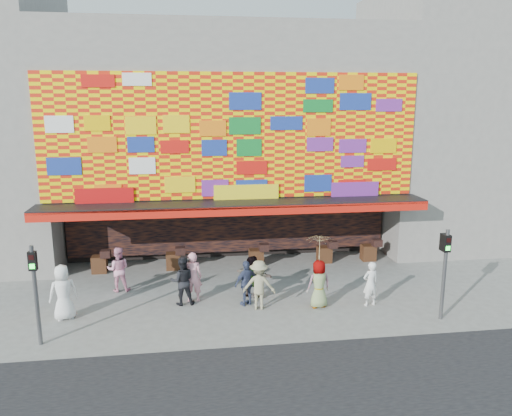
% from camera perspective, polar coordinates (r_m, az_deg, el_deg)
% --- Properties ---
extents(ground, '(90.00, 90.00, 0.00)m').
position_cam_1_polar(ground, '(17.18, -1.17, -11.66)').
color(ground, slate).
rests_on(ground, ground).
extents(shop_building, '(15.20, 9.40, 10.00)m').
position_cam_1_polar(shop_building, '(23.89, -3.58, 8.14)').
color(shop_building, gray).
rests_on(shop_building, ground).
extents(neighbor_right, '(11.00, 8.00, 12.00)m').
position_cam_1_polar(neighbor_right, '(27.87, 24.53, 9.25)').
color(neighbor_right, gray).
rests_on(neighbor_right, ground).
extents(signal_left, '(0.22, 0.20, 3.00)m').
position_cam_1_polar(signal_left, '(15.61, -23.95, -7.95)').
color(signal_left, '#59595B').
rests_on(signal_left, ground).
extents(signal_right, '(0.22, 0.20, 3.00)m').
position_cam_1_polar(signal_right, '(17.01, 20.80, -6.04)').
color(signal_right, '#59595B').
rests_on(signal_right, ground).
extents(ped_a, '(1.04, 0.86, 1.82)m').
position_cam_1_polar(ped_a, '(17.40, -21.17, -8.97)').
color(ped_a, white).
rests_on(ped_a, ground).
extents(ped_b, '(0.69, 0.48, 1.79)m').
position_cam_1_polar(ped_b, '(17.77, -7.24, -7.80)').
color(ped_b, pink).
rests_on(ped_b, ground).
extents(ped_c, '(0.86, 0.68, 1.71)m').
position_cam_1_polar(ped_c, '(17.56, -8.43, -8.23)').
color(ped_c, black).
rests_on(ped_c, ground).
extents(ped_d, '(1.20, 0.84, 1.71)m').
position_cam_1_polar(ped_d, '(17.02, 0.34, -8.78)').
color(ped_d, gray).
rests_on(ped_d, ground).
extents(ped_e, '(1.01, 0.75, 1.60)m').
position_cam_1_polar(ped_e, '(17.34, -1.07, -8.56)').
color(ped_e, '#394263').
rests_on(ped_e, ground).
extents(ped_f, '(1.41, 1.21, 1.54)m').
position_cam_1_polar(ped_f, '(18.04, -0.43, -7.82)').
color(ped_f, gray).
rests_on(ped_f, ground).
extents(ped_g, '(0.89, 0.65, 1.67)m').
position_cam_1_polar(ped_g, '(17.29, 7.19, -8.61)').
color(ped_g, gray).
rests_on(ped_g, ground).
extents(ped_h, '(0.64, 0.49, 1.57)m').
position_cam_1_polar(ped_h, '(17.75, 12.94, -8.43)').
color(ped_h, white).
rests_on(ped_h, ground).
extents(ped_i, '(0.82, 0.64, 1.68)m').
position_cam_1_polar(ped_i, '(19.22, -15.46, -6.77)').
color(ped_i, pink).
rests_on(ped_i, ground).
extents(parasol, '(1.12, 1.13, 1.79)m').
position_cam_1_polar(parasol, '(16.87, 7.31, -4.52)').
color(parasol, '#D9CF89').
rests_on(parasol, ground).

